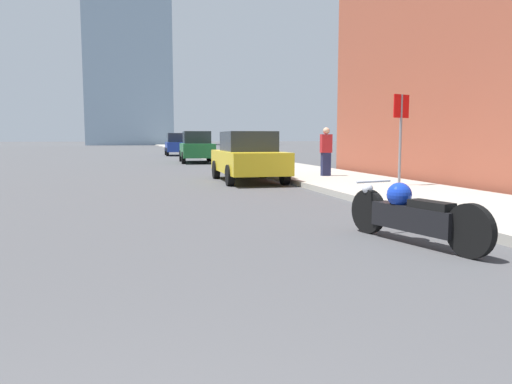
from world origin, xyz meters
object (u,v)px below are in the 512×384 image
object	(u,v)px
motorcycle	(411,214)
stop_sign	(401,124)
parked_car_blue	(177,145)
pedestrian	(326,151)
parked_car_green	(197,147)
parked_car_yellow	(248,157)

from	to	relation	value
motorcycle	stop_sign	bearing A→B (deg)	46.81
parked_car_blue	pedestrian	size ratio (longest dim) A/B	2.70
parked_car_green	motorcycle	bearing A→B (deg)	-87.19
parked_car_green	stop_sign	world-z (taller)	stop_sign
parked_car_blue	stop_sign	size ratio (longest dim) A/B	1.81
parked_car_green	parked_car_blue	size ratio (longest dim) A/B	1.09
parked_car_green	stop_sign	distance (m)	16.79
parked_car_green	parked_car_yellow	bearing A→B (deg)	-87.01
stop_sign	motorcycle	bearing A→B (deg)	-118.89
motorcycle	parked_car_yellow	bearing A→B (deg)	75.20
motorcycle	stop_sign	world-z (taller)	stop_sign
parked_car_yellow	parked_car_blue	size ratio (longest dim) A/B	1.02
parked_car_yellow	parked_car_green	size ratio (longest dim) A/B	0.94
parked_car_yellow	pedestrian	distance (m)	2.59
motorcycle	stop_sign	distance (m)	6.98
motorcycle	stop_sign	xyz separation A→B (m)	(3.31, 5.99, 1.36)
motorcycle	parked_car_yellow	distance (m)	9.70
parked_car_yellow	pedestrian	xyz separation A→B (m)	(2.57, -0.19, 0.15)
motorcycle	pedestrian	xyz separation A→B (m)	(2.66, 9.50, 0.55)
parked_car_yellow	stop_sign	distance (m)	5.00
pedestrian	parked_car_green	bearing A→B (deg)	101.16
motorcycle	parked_car_blue	distance (m)	34.21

